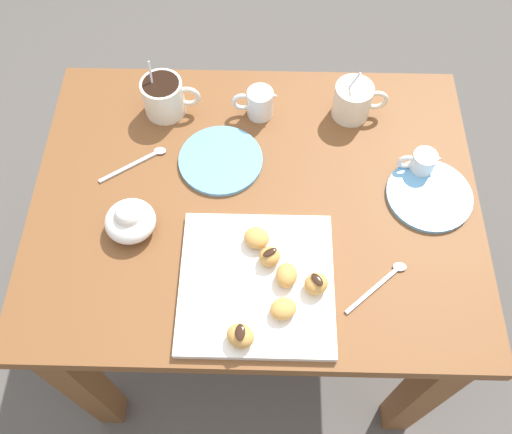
{
  "coord_description": "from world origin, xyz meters",
  "views": [
    {
      "loc": [
        0.02,
        -0.63,
        1.75
      ],
      "look_at": [
        0.0,
        -0.06,
        0.76
      ],
      "focal_mm": 38.98,
      "sensor_mm": 36.0,
      "label": 1
    }
  ],
  "objects_px": {
    "coffee_mug_cream_right": "(354,100)",
    "beignet_0": "(240,336)",
    "chocolate_sauce_pitcher": "(423,162)",
    "saucer_sky_left": "(221,160)",
    "pastry_plate_square": "(257,283)",
    "cream_pitcher_white": "(259,102)",
    "beignet_3": "(270,257)",
    "beignet_4": "(283,309)",
    "beignet_2": "(316,284)",
    "saucer_sky_right": "(429,195)",
    "ice_cream_bowl": "(130,220)",
    "dining_table": "(255,230)",
    "beignet_1": "(287,275)",
    "beignet_5": "(256,238)",
    "coffee_mug_cream_left": "(164,96)"
  },
  "relations": [
    {
      "from": "chocolate_sauce_pitcher",
      "to": "saucer_sky_left",
      "type": "bearing_deg",
      "value": 178.24
    },
    {
      "from": "pastry_plate_square",
      "to": "beignet_1",
      "type": "bearing_deg",
      "value": 6.22
    },
    {
      "from": "saucer_sky_left",
      "to": "beignet_0",
      "type": "bearing_deg",
      "value": -81.71
    },
    {
      "from": "beignet_3",
      "to": "beignet_2",
      "type": "bearing_deg",
      "value": -32.06
    },
    {
      "from": "beignet_3",
      "to": "saucer_sky_right",
      "type": "bearing_deg",
      "value": 26.19
    },
    {
      "from": "pastry_plate_square",
      "to": "saucer_sky_right",
      "type": "xyz_separation_m",
      "value": [
        0.37,
        0.21,
        -0.0
      ]
    },
    {
      "from": "coffee_mug_cream_right",
      "to": "cream_pitcher_white",
      "type": "xyz_separation_m",
      "value": [
        -0.22,
        -0.01,
        -0.01
      ]
    },
    {
      "from": "beignet_2",
      "to": "cream_pitcher_white",
      "type": "bearing_deg",
      "value": 104.73
    },
    {
      "from": "saucer_sky_left",
      "to": "dining_table",
      "type": "bearing_deg",
      "value": -49.42
    },
    {
      "from": "chocolate_sauce_pitcher",
      "to": "cream_pitcher_white",
      "type": "bearing_deg",
      "value": 156.68
    },
    {
      "from": "beignet_5",
      "to": "saucer_sky_right",
      "type": "bearing_deg",
      "value": 19.02
    },
    {
      "from": "pastry_plate_square",
      "to": "coffee_mug_cream_right",
      "type": "distance_m",
      "value": 0.49
    },
    {
      "from": "ice_cream_bowl",
      "to": "beignet_2",
      "type": "distance_m",
      "value": 0.4
    },
    {
      "from": "saucer_sky_right",
      "to": "coffee_mug_cream_right",
      "type": "bearing_deg",
      "value": 123.86
    },
    {
      "from": "cream_pitcher_white",
      "to": "saucer_sky_left",
      "type": "height_order",
      "value": "cream_pitcher_white"
    },
    {
      "from": "dining_table",
      "to": "beignet_2",
      "type": "height_order",
      "value": "beignet_2"
    },
    {
      "from": "beignet_0",
      "to": "beignet_5",
      "type": "distance_m",
      "value": 0.2
    },
    {
      "from": "saucer_sky_right",
      "to": "beignet_3",
      "type": "relative_size",
      "value": 4.29
    },
    {
      "from": "beignet_0",
      "to": "beignet_1",
      "type": "relative_size",
      "value": 1.01
    },
    {
      "from": "coffee_mug_cream_right",
      "to": "beignet_3",
      "type": "distance_m",
      "value": 0.44
    },
    {
      "from": "cream_pitcher_white",
      "to": "beignet_3",
      "type": "distance_m",
      "value": 0.39
    },
    {
      "from": "saucer_sky_left",
      "to": "saucer_sky_right",
      "type": "xyz_separation_m",
      "value": [
        0.45,
        -0.08,
        0.0
      ]
    },
    {
      "from": "pastry_plate_square",
      "to": "beignet_3",
      "type": "xyz_separation_m",
      "value": [
        0.02,
        0.05,
        0.03
      ]
    },
    {
      "from": "beignet_3",
      "to": "beignet_4",
      "type": "distance_m",
      "value": 0.11
    },
    {
      "from": "chocolate_sauce_pitcher",
      "to": "beignet_2",
      "type": "height_order",
      "value": "chocolate_sauce_pitcher"
    },
    {
      "from": "ice_cream_bowl",
      "to": "beignet_2",
      "type": "xyz_separation_m",
      "value": [
        0.37,
        -0.13,
        0.0
      ]
    },
    {
      "from": "chocolate_sauce_pitcher",
      "to": "saucer_sky_left",
      "type": "xyz_separation_m",
      "value": [
        -0.44,
        0.01,
        -0.03
      ]
    },
    {
      "from": "coffee_mug_cream_right",
      "to": "beignet_0",
      "type": "relative_size",
      "value": 2.55
    },
    {
      "from": "beignet_4",
      "to": "beignet_3",
      "type": "bearing_deg",
      "value": 104.04
    },
    {
      "from": "beignet_4",
      "to": "dining_table",
      "type": "bearing_deg",
      "value": 102.46
    },
    {
      "from": "coffee_mug_cream_left",
      "to": "chocolate_sauce_pitcher",
      "type": "xyz_separation_m",
      "value": [
        0.58,
        -0.16,
        -0.02
      ]
    },
    {
      "from": "coffee_mug_cream_left",
      "to": "ice_cream_bowl",
      "type": "relative_size",
      "value": 1.3
    },
    {
      "from": "dining_table",
      "to": "beignet_1",
      "type": "height_order",
      "value": "beignet_1"
    },
    {
      "from": "chocolate_sauce_pitcher",
      "to": "ice_cream_bowl",
      "type": "bearing_deg",
      "value": -165.35
    },
    {
      "from": "dining_table",
      "to": "coffee_mug_cream_left",
      "type": "relative_size",
      "value": 7.06
    },
    {
      "from": "pastry_plate_square",
      "to": "ice_cream_bowl",
      "type": "bearing_deg",
      "value": 155.01
    },
    {
      "from": "beignet_3",
      "to": "beignet_5",
      "type": "xyz_separation_m",
      "value": [
        -0.03,
        0.04,
        -0.0
      ]
    },
    {
      "from": "coffee_mug_cream_right",
      "to": "ice_cream_bowl",
      "type": "xyz_separation_m",
      "value": [
        -0.47,
        -0.32,
        -0.01
      ]
    },
    {
      "from": "dining_table",
      "to": "saucer_sky_left",
      "type": "distance_m",
      "value": 0.19
    },
    {
      "from": "coffee_mug_cream_right",
      "to": "ice_cream_bowl",
      "type": "bearing_deg",
      "value": -145.88
    },
    {
      "from": "saucer_sky_right",
      "to": "beignet_0",
      "type": "distance_m",
      "value": 0.51
    },
    {
      "from": "ice_cream_bowl",
      "to": "cream_pitcher_white",
      "type": "bearing_deg",
      "value": 50.83
    },
    {
      "from": "pastry_plate_square",
      "to": "beignet_2",
      "type": "xyz_separation_m",
      "value": [
        0.11,
        -0.01,
        0.03
      ]
    },
    {
      "from": "ice_cream_bowl",
      "to": "saucer_sky_left",
      "type": "height_order",
      "value": "ice_cream_bowl"
    },
    {
      "from": "coffee_mug_cream_right",
      "to": "beignet_4",
      "type": "bearing_deg",
      "value": -107.78
    },
    {
      "from": "cream_pitcher_white",
      "to": "saucer_sky_left",
      "type": "distance_m",
      "value": 0.17
    },
    {
      "from": "saucer_sky_left",
      "to": "beignet_5",
      "type": "bearing_deg",
      "value": -67.99
    },
    {
      "from": "beignet_1",
      "to": "chocolate_sauce_pitcher",
      "type": "bearing_deg",
      "value": 42.91
    },
    {
      "from": "coffee_mug_cream_left",
      "to": "saucer_sky_left",
      "type": "relative_size",
      "value": 0.73
    },
    {
      "from": "dining_table",
      "to": "saucer_sky_right",
      "type": "height_order",
      "value": "saucer_sky_right"
    }
  ]
}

